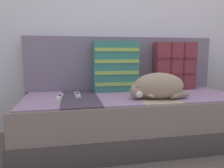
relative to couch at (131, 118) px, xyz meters
The scene contains 8 objects.
ground_plane 0.25m from the couch, 90.00° to the right, with size 14.00×14.00×0.00m, color #564C47.
couch is the anchor object (origin of this frame).
sofa_backrest 0.54m from the couch, 90.00° to the left, with size 1.72×0.14×0.47m.
throw_pillow_quilted 0.64m from the couch, 21.01° to the left, with size 0.38×0.14×0.43m.
throw_pillow_striped 0.46m from the couch, 116.35° to the left, with size 0.39×0.14×0.43m.
sleeping_cat 0.38m from the couch, 56.91° to the right, with size 0.44×0.22×0.19m.
game_remote_near 0.47m from the couch, behind, with size 0.06×0.19×0.02m.
game_remote_far 0.60m from the couch, behind, with size 0.06×0.19×0.02m.
Camera 1 is at (-0.49, -1.51, 0.72)m, focal length 35.00 mm.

